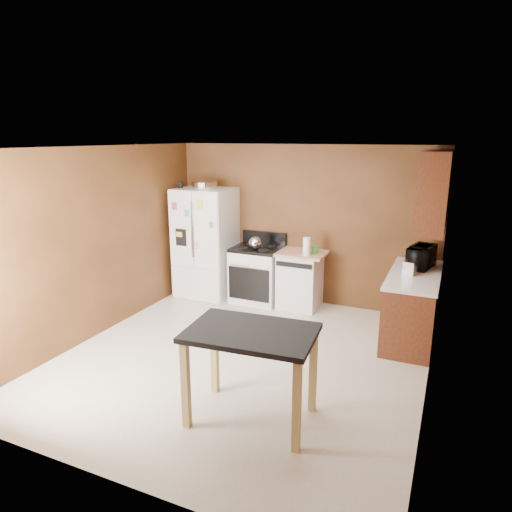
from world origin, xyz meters
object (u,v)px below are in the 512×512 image
Objects in this scene: paper_towel at (307,246)px; island at (251,345)px; roasting_pan at (205,185)px; dishwasher at (300,279)px; refrigerator at (206,243)px; gas_range at (257,273)px; kettle at (255,243)px; microwave at (421,258)px; green_canister at (315,249)px; pen_cup at (181,185)px; toaster at (411,267)px.

island is (0.38, -2.86, -0.26)m from paper_towel.
dishwasher is (1.64, 0.05, -1.40)m from roasting_pan.
gas_range is (0.91, 0.06, -0.44)m from refrigerator.
paper_towel is at bearing 0.84° from kettle.
paper_towel reaches higher than gas_range.
refrigerator is 1.01m from gas_range.
microwave is (3.40, -0.13, -0.82)m from roasting_pan.
roasting_pan is at bearing 173.14° from kettle.
gas_range is (0.92, 0.02, -1.39)m from roasting_pan.
green_canister is at bearing 3.41° from refrigerator.
pen_cup is at bearing 131.93° from island.
pen_cup reaches higher than kettle.
kettle is at bearing 113.19° from island.
pen_cup is 2.30m from paper_towel.
kettle is 0.11× the size of refrigerator.
microwave reaches higher than green_canister.
pen_cup is at bearing -174.46° from green_canister.
gas_range is at bearing -176.98° from green_canister.
refrigerator reaches higher than dishwasher.
toaster is (3.68, -0.35, -0.87)m from pen_cup.
refrigerator is (0.38, 0.11, -0.95)m from pen_cup.
island is (-1.24, -2.82, -0.27)m from microwave.
toaster is 0.21× the size of gas_range.
pen_cup is at bearing -164.31° from refrigerator.
kettle is (1.31, 0.03, -0.85)m from pen_cup.
refrigerator is at bearing 102.95° from microwave.
gas_range reaches higher than toaster.
green_canister is at bearing 67.40° from paper_towel.
roasting_pan is 0.47× the size of dishwasher.
island is (-1.15, -2.47, -0.22)m from toaster.
roasting_pan is 0.34× the size of island.
dishwasher is (0.72, 0.02, -0.01)m from gas_range.
microwave is (1.62, -0.03, 0.01)m from paper_towel.
pen_cup is 0.10× the size of gas_range.
dishwasher is at bearing 99.84° from island.
island is at bearing -67.39° from gas_range.
dishwasher is (-1.76, 0.18, -0.58)m from microwave.
green_canister is at bearing 96.97° from microwave.
island is (0.52, -3.00, 0.31)m from dishwasher.
roasting_pan reaches higher than microwave.
toaster is at bearing -9.06° from kettle.
roasting_pan is 0.23× the size of refrigerator.
dishwasher is (0.70, 0.16, -0.55)m from kettle.
toaster is at bearing 65.01° from island.
pen_cup is at bearing -174.57° from dishwasher.
paper_towel is at bearing -8.14° from gas_range.
island is (1.24, -2.98, 0.30)m from gas_range.
kettle is at bearing 1.33° from pen_cup.
kettle reaches higher than toaster.
toaster is 0.37m from microwave.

